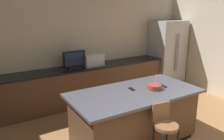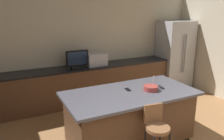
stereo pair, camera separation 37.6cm
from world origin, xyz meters
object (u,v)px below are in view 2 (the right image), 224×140
refrigerator (174,55)px  cell_phone (128,90)px  kitchen_island (130,117)px  tv_monitor (77,60)px  fruit_bowl (151,88)px  bar_stool_center (156,132)px  tv_remote (161,87)px  microwave (96,59)px

refrigerator → cell_phone: size_ratio=12.82×
kitchen_island → cell_phone: 0.48m
tv_monitor → fruit_bowl: 2.15m
refrigerator → fruit_bowl: refrigerator is taller
kitchen_island → cell_phone: cell_phone is taller
kitchen_island → bar_stool_center: size_ratio=2.28×
refrigerator → tv_remote: 2.90m
fruit_bowl → kitchen_island: bearing=168.0°
refrigerator → bar_stool_center: refrigerator is taller
bar_stool_center → fruit_bowl: size_ratio=3.95×
refrigerator → cell_phone: refrigerator is taller
refrigerator → fruit_bowl: bearing=-138.3°
tv_monitor → fruit_bowl: tv_monitor is taller
tv_monitor → bar_stool_center: bearing=-84.4°
kitchen_island → bar_stool_center: bar_stool_center is taller
fruit_bowl → refrigerator: bearing=41.7°
fruit_bowl → bar_stool_center: bearing=-118.2°
kitchen_island → tv_remote: 0.75m
refrigerator → bar_stool_center: (-2.66, -2.70, -0.39)m
kitchen_island → microwave: bearing=83.5°
tv_monitor → tv_remote: tv_monitor is taller
fruit_bowl → cell_phone: (-0.33, 0.19, -0.04)m
tv_monitor → fruit_bowl: bearing=-73.6°
microwave → bar_stool_center: (-0.23, -2.76, -0.48)m
microwave → fruit_bowl: size_ratio=1.97×
bar_stool_center → fruit_bowl: 0.83m
tv_monitor → tv_remote: (0.85, -2.03, -0.16)m
refrigerator → fruit_bowl: size_ratio=7.91×
bar_stool_center → tv_monitor: bearing=102.8°
kitchen_island → tv_remote: bearing=-4.5°
kitchen_island → cell_phone: size_ratio=14.60×
kitchen_island → refrigerator: refrigerator is taller
microwave → cell_phone: size_ratio=3.20×
microwave → tv_monitor: bearing=-174.0°
fruit_bowl → tv_remote: bearing=6.7°
tv_monitor → refrigerator: bearing=-0.1°
cell_phone → kitchen_island: bearing=-92.6°
microwave → tv_remote: 2.12m
tv_remote → fruit_bowl: bearing=-162.4°
refrigerator → tv_monitor: size_ratio=3.65×
microwave → tv_monitor: (-0.49, -0.05, 0.04)m
fruit_bowl → cell_phone: bearing=149.6°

